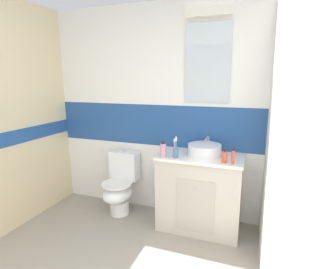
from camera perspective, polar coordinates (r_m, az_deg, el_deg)
wall_back_tiled at (r=3.09m, az=-2.89°, el=5.22°), size 3.20×0.20×2.50m
wall_right_plain at (r=1.66m, az=25.25°, el=-2.62°), size 0.10×3.48×2.50m
vanity_cabinet at (r=2.88m, az=7.25°, el=-12.83°), size 0.91×0.51×0.85m
sink_basin at (r=2.73m, az=8.33°, el=-3.35°), size 0.36×0.40×0.17m
toilet at (r=3.23m, az=-10.84°, el=-11.30°), size 0.37×0.50×0.78m
toothbrush_cup at (r=2.61m, az=1.74°, el=-4.00°), size 0.06×0.06×0.22m
soap_dispenser at (r=2.51m, az=12.70°, el=-5.05°), size 0.05×0.05×0.15m
toothpaste_tube_upright at (r=2.49m, az=14.58°, el=-4.93°), size 0.03×0.03×0.15m
mouthwash_bottle at (r=2.63m, az=-1.11°, el=-3.49°), size 0.06×0.06×0.16m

